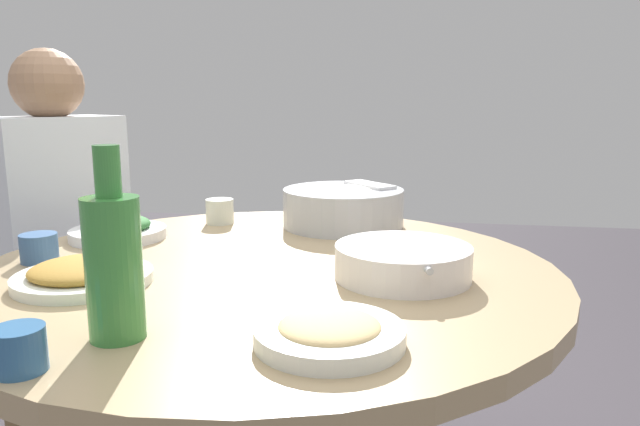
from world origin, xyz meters
name	(u,v)px	position (x,y,z in m)	size (l,w,h in m)	color
round_dining_table	(268,330)	(0.00, 0.00, 0.60)	(1.12, 1.12, 0.73)	#99999E
rice_bowl	(343,207)	(0.38, -0.10, 0.78)	(0.30, 0.30, 0.11)	#B2B5BA
soup_bowl	(403,263)	(-0.04, -0.26, 0.76)	(0.26, 0.25, 0.06)	white
dish_tofu_braise	(83,273)	(-0.16, 0.29, 0.75)	(0.24, 0.24, 0.04)	white
dish_greens	(118,229)	(0.16, 0.40, 0.75)	(0.22, 0.22, 0.05)	silver
dish_noodles	(330,332)	(-0.35, -0.18, 0.75)	(0.20, 0.20, 0.04)	white
green_bottle	(114,263)	(-0.37, 0.11, 0.84)	(0.08, 0.08, 0.26)	#3A833A
tea_cup_near	(39,248)	(-0.05, 0.45, 0.76)	(0.07, 0.07, 0.06)	#375B8B
tea_cup_far	(19,350)	(-0.49, 0.18, 0.76)	(0.06, 0.06, 0.05)	#2F6092
tea_cup_side	(220,211)	(0.36, 0.22, 0.76)	(0.07, 0.07, 0.06)	silver
stool_for_diner_left	(73,386)	(0.40, 0.71, 0.21)	(0.38, 0.38, 0.42)	brown
diner_left	(58,211)	(0.40, 0.71, 0.74)	(0.45, 0.45, 0.76)	#2D333D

